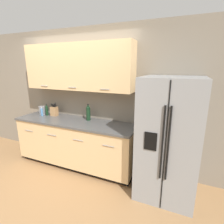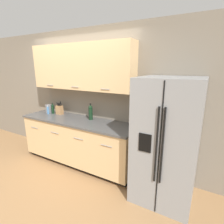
# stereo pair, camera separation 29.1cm
# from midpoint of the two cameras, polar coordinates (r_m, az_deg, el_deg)

# --- Properties ---
(ground_plane) EXTENTS (14.00, 14.00, 0.00)m
(ground_plane) POSITION_cam_midpoint_polar(r_m,az_deg,el_deg) (3.27, -26.59, -22.71)
(ground_plane) COLOR #997047
(wall_back) EXTENTS (10.00, 0.39, 2.60)m
(wall_back) POSITION_cam_midpoint_polar(r_m,az_deg,el_deg) (3.54, -13.49, 7.39)
(wall_back) COLOR gray
(wall_back) RESTS_ON ground_plane
(counter_unit) EXTENTS (2.38, 0.64, 0.92)m
(counter_unit) POSITION_cam_midpoint_polar(r_m,az_deg,el_deg) (3.54, -14.08, -9.79)
(counter_unit) COLOR black
(counter_unit) RESTS_ON ground_plane
(refrigerator) EXTENTS (0.83, 0.83, 1.77)m
(refrigerator) POSITION_cam_midpoint_polar(r_m,az_deg,el_deg) (2.66, 14.99, -8.39)
(refrigerator) COLOR gray
(refrigerator) RESTS_ON ground_plane
(knife_block) EXTENTS (0.14, 0.10, 0.28)m
(knife_block) POSITION_cam_midpoint_polar(r_m,az_deg,el_deg) (3.82, -20.45, 0.26)
(knife_block) COLOR #A87A4C
(knife_block) RESTS_ON counter_unit
(wine_bottle) EXTENTS (0.08, 0.08, 0.31)m
(wine_bottle) POSITION_cam_midpoint_polar(r_m,az_deg,el_deg) (3.32, -10.27, -0.29)
(wine_bottle) COLOR black
(wine_bottle) RESTS_ON counter_unit
(soap_dispenser) EXTENTS (0.05, 0.04, 0.20)m
(soap_dispenser) POSITION_cam_midpoint_polar(r_m,az_deg,el_deg) (3.91, -23.93, -0.00)
(soap_dispenser) COLOR #4C7FB2
(soap_dispenser) RESTS_ON counter_unit
(oil_bottle) EXTENTS (0.06, 0.06, 0.24)m
(oil_bottle) POSITION_cam_midpoint_polar(r_m,az_deg,el_deg) (3.91, -22.55, 0.51)
(oil_bottle) COLOR black
(oil_bottle) RESTS_ON counter_unit
(steel_canister) EXTENTS (0.13, 0.13, 0.19)m
(steel_canister) POSITION_cam_midpoint_polar(r_m,az_deg,el_deg) (4.03, -23.83, 0.50)
(steel_canister) COLOR gray
(steel_canister) RESTS_ON counter_unit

